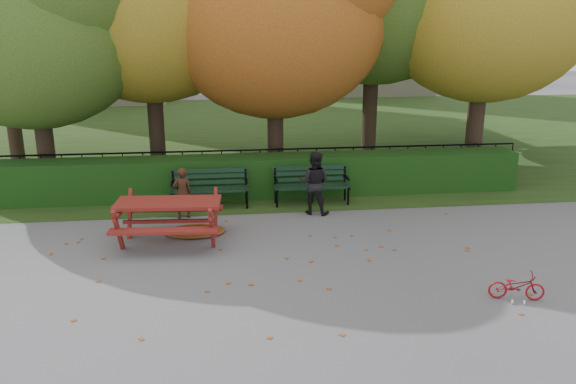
{
  "coord_description": "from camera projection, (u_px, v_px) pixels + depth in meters",
  "views": [
    {
      "loc": [
        -1.02,
        -9.05,
        4.01
      ],
      "look_at": [
        0.25,
        1.27,
        1.0
      ],
      "focal_mm": 35.0,
      "sensor_mm": 36.0,
      "label": 1
    }
  ],
  "objects": [
    {
      "name": "tree_a",
      "position": [
        39.0,
        8.0,
        13.32
      ],
      "size": [
        5.88,
        5.6,
        7.48
      ],
      "color": "#2E2019",
      "rests_on": "ground"
    },
    {
      "name": "picnic_table",
      "position": [
        169.0,
        211.0,
        10.81
      ],
      "size": [
        2.09,
        1.73,
        0.97
      ],
      "rotation": [
        0.0,
        0.0,
        -0.07
      ],
      "color": "maroon",
      "rests_on": "ground"
    },
    {
      "name": "leaf_pile",
      "position": [
        195.0,
        231.0,
        11.5
      ],
      "size": [
        1.46,
        1.24,
        0.09
      ],
      "primitive_type": "ellipsoid",
      "rotation": [
        0.0,
        0.0,
        0.35
      ],
      "color": "brown",
      "rests_on": "ground"
    },
    {
      "name": "iron_fence",
      "position": [
        260.0,
        167.0,
        14.77
      ],
      "size": [
        14.0,
        0.04,
        1.02
      ],
      "color": "black",
      "rests_on": "ground"
    },
    {
      "name": "adult",
      "position": [
        314.0,
        183.0,
        12.55
      ],
      "size": [
        0.85,
        0.78,
        1.43
      ],
      "primitive_type": "imported",
      "rotation": [
        0.0,
        0.0,
        2.73
      ],
      "color": "black",
      "rests_on": "ground"
    },
    {
      "name": "leaf_scatter",
      "position": [
        281.0,
        260.0,
        10.15
      ],
      "size": [
        9.0,
        5.7,
        0.01
      ],
      "primitive_type": null,
      "color": "brown",
      "rests_on": "ground"
    },
    {
      "name": "hedge",
      "position": [
        263.0,
        176.0,
        14.02
      ],
      "size": [
        13.0,
        0.9,
        1.0
      ],
      "primitive_type": "cube",
      "color": "black",
      "rests_on": "ground"
    },
    {
      "name": "grass_strip",
      "position": [
        245.0,
        131.0,
        23.21
      ],
      "size": [
        90.0,
        90.0,
        0.0
      ],
      "primitive_type": "plane",
      "color": "#1A3712",
      "rests_on": "ground"
    },
    {
      "name": "bench_right",
      "position": [
        311.0,
        182.0,
        13.38
      ],
      "size": [
        1.8,
        0.57,
        0.88
      ],
      "color": "black",
      "rests_on": "ground"
    },
    {
      "name": "child",
      "position": [
        182.0,
        193.0,
        12.3
      ],
      "size": [
        0.48,
        0.38,
        1.14
      ],
      "primitive_type": "imported",
      "rotation": [
        0.0,
        0.0,
        3.43
      ],
      "color": "#3A2012",
      "rests_on": "ground"
    },
    {
      "name": "ground",
      "position": [
        283.0,
        267.0,
        9.87
      ],
      "size": [
        90.0,
        90.0,
        0.0
      ],
      "primitive_type": "plane",
      "color": "slate",
      "rests_on": "ground"
    },
    {
      "name": "bicycle",
      "position": [
        517.0,
        286.0,
        8.62
      ],
      "size": [
        0.88,
        0.49,
        0.44
      ],
      "primitive_type": "imported",
      "rotation": [
        0.0,
        0.0,
        1.32
      ],
      "color": "maroon",
      "rests_on": "ground"
    },
    {
      "name": "bench_left",
      "position": [
        210.0,
        185.0,
        13.1
      ],
      "size": [
        1.8,
        0.57,
        0.88
      ],
      "color": "black",
      "rests_on": "ground"
    }
  ]
}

